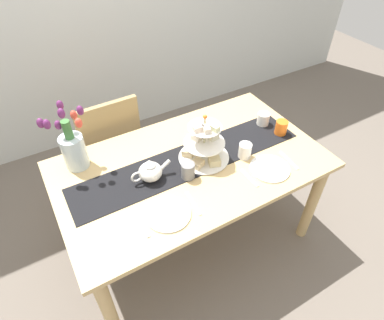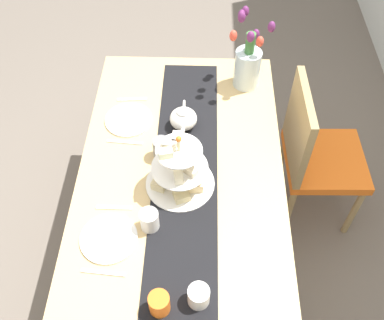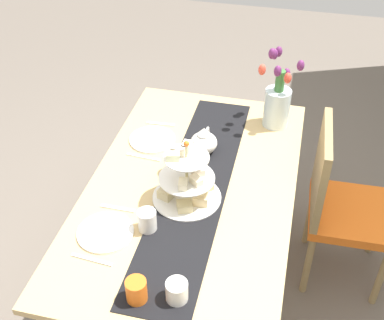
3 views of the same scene
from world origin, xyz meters
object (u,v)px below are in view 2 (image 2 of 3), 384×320
dinner_plate_right (109,238)px  knife_left (125,142)px  cream_jug (199,296)px  dining_table (182,182)px  fork_right (114,208)px  tulip_vase (248,62)px  knife_right (103,273)px  mug_white_text (150,220)px  mug_grey (161,148)px  tiered_cake_stand (180,172)px  dinner_plate_left (129,120)px  teapot (183,118)px  fork_left (132,99)px  mug_orange (159,304)px  chair_left (314,152)px

dinner_plate_right → knife_left: bearing=180.0°
cream_jug → dining_table: bearing=-171.4°
knife_left → fork_right: same height
tulip_vase → knife_right: tulip_vase is taller
knife_right → mug_white_text: 0.27m
mug_grey → dinner_plate_right: bearing=-22.3°
tiered_cake_stand → cream_jug: bearing=10.0°
dining_table → dinner_plate_left: bearing=-136.9°
dining_table → cream_jug: bearing=8.6°
dining_table → teapot: teapot is taller
cream_jug → dinner_plate_left: (-0.89, -0.36, -0.04)m
cream_jug → fork_left: 1.10m
dining_table → knife_left: knife_left is taller
knife_left → mug_white_text: 0.48m
cream_jug → mug_orange: (0.03, -0.14, 0.01)m
cream_jug → knife_left: (-0.75, -0.36, -0.04)m
knife_left → mug_grey: (0.07, 0.18, 0.05)m
knife_left → knife_right: bearing=0.0°
dinner_plate_left → knife_right: 0.80m
cream_jug → knife_left: 0.83m
tiered_cake_stand → knife_left: size_ratio=1.79×
fork_left → dining_table: bearing=31.9°
mug_white_text → mug_orange: (0.34, 0.07, 0.00)m
dinner_plate_left → tulip_vase: bearing=116.2°
dinner_plate_left → dining_table: bearing=43.1°
chair_left → mug_white_text: 1.03m
tiered_cake_stand → mug_grey: (-0.16, -0.09, -0.04)m
teapot → knife_right: 0.81m
dinner_plate_right → teapot: bearing=156.4°
tiered_cake_stand → mug_orange: tiered_cake_stand is taller
chair_left → tulip_vase: 0.59m
teapot → dinner_plate_right: bearing=-23.6°
tulip_vase → fork_left: tulip_vase is taller
mug_white_text → teapot: bearing=168.8°
chair_left → mug_orange: 1.22m
dinner_plate_right → mug_white_text: bearing=111.2°
tiered_cake_stand → dinner_plate_right: bearing=-44.3°
teapot → knife_right: (0.77, -0.27, -0.06)m
dining_table → fork_right: 0.36m
tulip_vase → fork_right: (0.80, -0.58, -0.14)m
dinner_plate_left → tiered_cake_stand: bearing=35.9°
tiered_cake_stand → dinner_plate_left: (-0.37, -0.27, -0.08)m
tulip_vase → dinner_plate_right: 1.11m
teapot → fork_right: 0.55m
teapot → mug_white_text: size_ratio=2.51×
fork_left → mug_grey: (0.36, 0.18, 0.05)m
knife_left → mug_grey: size_ratio=1.79×
dinner_plate_right → fork_right: size_ratio=1.53×
teapot → knife_left: bearing=-67.3°
tulip_vase → dining_table: bearing=-28.3°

